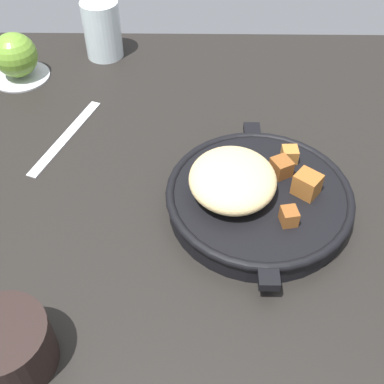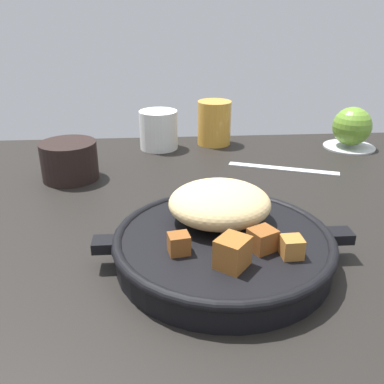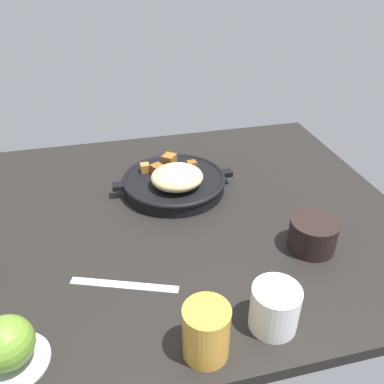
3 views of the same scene
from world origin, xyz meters
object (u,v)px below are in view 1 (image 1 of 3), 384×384
Objects in this scene: red_apple at (15,55)px; water_glass_tall at (102,29)px; butter_knife at (66,136)px; coffee_mug_dark at (7,347)px; cast_iron_skillet at (255,195)px.

red_apple is 16.17cm from water_glass_tall.
butter_knife is 2.09× the size of coffee_mug_dark.
coffee_mug_dark is (-21.76, 26.32, 0.39)cm from cast_iron_skillet.
cast_iron_skillet is at bearing -128.66° from red_apple.
butter_knife is at bearing -146.03° from red_apple.
red_apple is at bearing 13.67° from coffee_mug_dark.
water_glass_tall is at bearing -1.16° from coffee_mug_dark.
water_glass_tall is 60.97cm from coffee_mug_dark.
red_apple reaches higher than butter_knife.
cast_iron_skillet is 31.69cm from butter_knife.
cast_iron_skillet is 3.13× the size of coffee_mug_dark.
butter_knife is (14.66, 27.97, -2.56)cm from cast_iron_skillet.
red_apple is 54.72cm from coffee_mug_dark.
butter_knife is at bearing 173.29° from water_glass_tall.
water_glass_tall reaches higher than red_apple.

